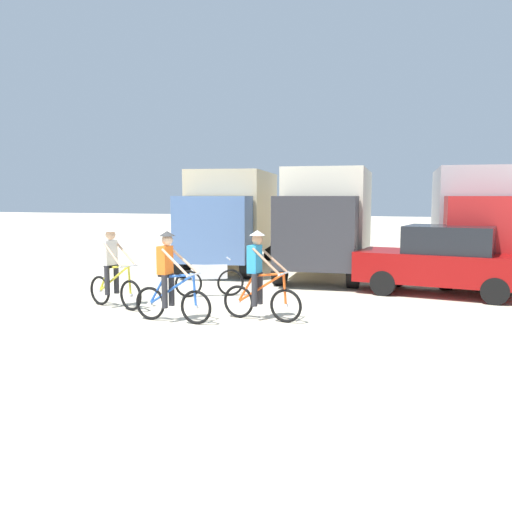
{
  "coord_description": "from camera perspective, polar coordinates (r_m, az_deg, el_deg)",
  "views": [
    {
      "loc": [
        3.58,
        -8.91,
        2.51
      ],
      "look_at": [
        -0.44,
        3.46,
        1.1
      ],
      "focal_mm": 39.15,
      "sensor_mm": 36.0,
      "label": 1
    }
  ],
  "objects": [
    {
      "name": "bicycle_spare",
      "position": [
        13.96,
        -4.74,
        -2.54
      ],
      "size": [
        1.54,
        0.91,
        0.97
      ],
      "color": "black",
      "rests_on": "ground"
    },
    {
      "name": "box_truck_cream_rv",
      "position": [
        18.14,
        7.42,
        4.13
      ],
      "size": [
        2.8,
        6.89,
        3.35
      ],
      "color": "beige",
      "rests_on": "ground"
    },
    {
      "name": "sedan_parked",
      "position": [
        14.85,
        18.69,
        -0.44
      ],
      "size": [
        4.42,
        2.4,
        1.76
      ],
      "color": "maroon",
      "rests_on": "ground"
    },
    {
      "name": "cyclist_near_camera",
      "position": [
        11.24,
        0.31,
        -2.33
      ],
      "size": [
        1.72,
        0.52,
        1.82
      ],
      "color": "black",
      "rests_on": "ground"
    },
    {
      "name": "box_truck_tan_camper",
      "position": [
        19.69,
        -2.45,
        4.33
      ],
      "size": [
        3.33,
        7.02,
        3.35
      ],
      "color": "#CCB78E",
      "rests_on": "ground"
    },
    {
      "name": "cyclist_cowboy_hat",
      "position": [
        11.2,
        -8.81,
        -2.43
      ],
      "size": [
        1.73,
        0.52,
        1.82
      ],
      "color": "black",
      "rests_on": "ground"
    },
    {
      "name": "box_truck_grey_hauler",
      "position": [
        18.53,
        21.61,
        3.79
      ],
      "size": [
        2.72,
        6.86,
        3.35
      ],
      "color": "#9E9EA3",
      "rests_on": "ground"
    },
    {
      "name": "cyclist_orange_shirt",
      "position": [
        12.9,
        -14.44,
        -1.42
      ],
      "size": [
        1.66,
        0.7,
        1.82
      ],
      "color": "black",
      "rests_on": "ground"
    },
    {
      "name": "ground_plane",
      "position": [
        9.93,
        -3.8,
        -8.47
      ],
      "size": [
        120.0,
        120.0,
        0.0
      ],
      "primitive_type": "plane",
      "color": "beige"
    }
  ]
}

